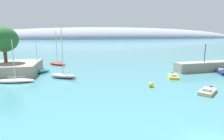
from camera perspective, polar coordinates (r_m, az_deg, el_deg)
shore_outcrop at (r=50.94m, az=-27.25°, el=0.40°), size 12.93×12.05×2.48m
tree_clump_shore at (r=51.32m, az=-28.32°, el=7.62°), size 6.19×6.19×8.00m
breakwater_rocks at (r=55.55m, az=26.87°, el=1.07°), size 20.86×5.53×2.20m
distant_ridge at (r=276.14m, az=-1.94°, el=8.93°), size 378.56×68.45×29.55m
sailboat_grey_near_shore at (r=42.58m, az=-13.62°, el=-1.42°), size 6.20×4.68×10.20m
sailboat_red_mid_mooring at (r=59.88m, az=-15.24°, el=1.91°), size 5.89×5.73×9.52m
sailboat_teal_outer_mooring at (r=48.84m, az=-20.25°, el=-0.41°), size 5.75×4.30×6.96m
sailboat_white_end_of_line at (r=41.87m, az=-25.67°, el=-2.63°), size 6.97×2.38×8.03m
motorboat_yellow_foreground at (r=43.39m, az=16.94°, el=-1.75°), size 3.04×4.45×0.91m
motorboat_sand_alongside_breakwater at (r=34.59m, az=25.43°, el=-5.50°), size 4.34×4.17×0.93m
motorboat_navy_outer at (r=51.63m, az=28.70°, el=-0.59°), size 2.87×4.85×1.04m
mooring_buoy_yellow at (r=35.32m, az=10.97°, el=-4.09°), size 0.87×0.87×0.87m
harbor_lamp_post at (r=52.96m, az=24.89°, el=5.15°), size 0.36×0.36×4.71m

